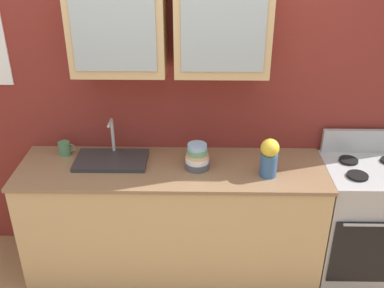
% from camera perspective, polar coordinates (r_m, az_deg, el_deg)
% --- Properties ---
extents(ground_plane, '(10.00, 10.00, 0.00)m').
position_cam_1_polar(ground_plane, '(3.72, -2.31, -14.83)').
color(ground_plane, '#936B47').
extents(back_wall_unit, '(3.83, 0.41, 2.65)m').
position_cam_1_polar(back_wall_unit, '(3.23, -2.64, 8.73)').
color(back_wall_unit, maroon).
rests_on(back_wall_unit, ground_plane).
extents(counter, '(2.20, 0.62, 0.89)m').
position_cam_1_polar(counter, '(3.44, -2.45, -9.36)').
color(counter, tan).
rests_on(counter, ground_plane).
extents(stove_range, '(0.65, 0.61, 1.07)m').
position_cam_1_polar(stove_range, '(3.64, 20.91, -8.90)').
color(stove_range, '#ADAFB5').
rests_on(stove_range, ground_plane).
extents(sink_faucet, '(0.52, 0.31, 0.29)m').
position_cam_1_polar(sink_faucet, '(3.30, -10.23, -1.91)').
color(sink_faucet, '#2D2D30').
rests_on(sink_faucet, counter).
extents(bowl_stack, '(0.18, 0.18, 0.19)m').
position_cam_1_polar(bowl_stack, '(3.14, 0.66, -1.73)').
color(bowl_stack, '#4C4C54').
rests_on(bowl_stack, counter).
extents(vase, '(0.13, 0.13, 0.28)m').
position_cam_1_polar(vase, '(3.07, 9.80, -1.64)').
color(vase, '#33598C').
rests_on(vase, counter).
extents(cup_near_sink, '(0.13, 0.09, 0.10)m').
position_cam_1_polar(cup_near_sink, '(3.46, -15.89, -0.54)').
color(cup_near_sink, '#4C7F59').
rests_on(cup_near_sink, counter).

